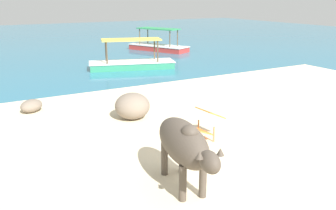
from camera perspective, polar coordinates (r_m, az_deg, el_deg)
name	(u,v)px	position (r m, az deg, el deg)	size (l,w,h in m)	color
sand_beach	(275,172)	(6.76, 16.74, -10.20)	(18.00, 14.00, 0.04)	beige
water_surface	(41,42)	(26.63, -19.70, 9.45)	(60.00, 36.00, 0.03)	teal
cow	(184,144)	(5.65, 2.60, -6.22)	(0.89, 2.06, 1.15)	#4C4238
deck_chair_near	(204,122)	(7.75, 5.87, -2.72)	(0.81, 0.61, 0.68)	#A37A4C
shore_rock_large	(31,106)	(10.26, -21.08, -0.12)	(0.65, 0.48, 0.34)	gray
shore_rock_medium	(132,106)	(9.05, -5.74, -0.15)	(0.89, 0.88, 0.67)	gray
boat_green	(132,62)	(15.70, -5.82, 6.84)	(3.85, 2.17, 1.29)	#338E66
boat_red	(158,46)	(21.02, -1.55, 9.47)	(2.63, 3.81, 1.29)	#C63833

